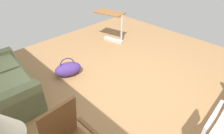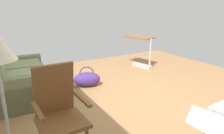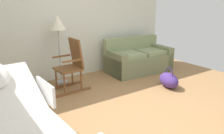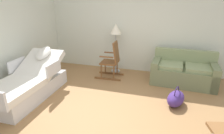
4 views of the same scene
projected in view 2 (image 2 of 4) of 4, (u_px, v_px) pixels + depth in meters
ground_plane at (146, 106)px, 3.36m from camera, size 6.51×6.51×0.00m
couch at (21, 80)px, 3.70m from camera, size 1.65×0.95×0.85m
rocking_chair at (60, 115)px, 2.13m from camera, size 0.77×0.52×1.05m
overbed_table at (141, 48)px, 5.40m from camera, size 0.88×0.58×0.84m
duffel_bag at (87, 79)px, 4.17m from camera, size 0.48×0.63×0.43m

